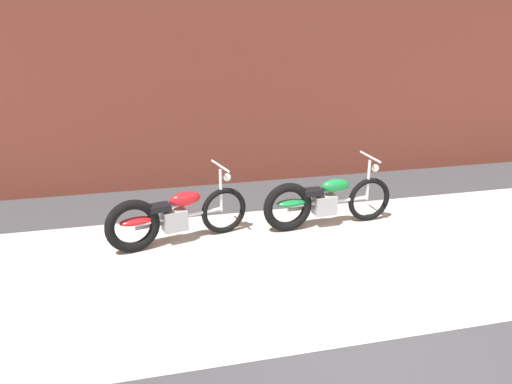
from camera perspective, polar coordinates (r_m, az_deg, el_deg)
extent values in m
plane|color=#38383A|center=(5.07, 12.78, -16.71)|extent=(80.00, 80.00, 0.00)
cube|color=#B2ADA3|center=(6.42, 6.05, -7.78)|extent=(36.00, 3.50, 0.01)
cube|color=brown|center=(9.02, -0.82, 16.71)|extent=(36.00, 0.50, 4.92)
torus|color=black|center=(7.02, -3.73, -2.16)|extent=(0.68, 0.24, 0.68)
torus|color=black|center=(6.65, -14.06, -3.85)|extent=(0.74, 0.30, 0.73)
cylinder|color=silver|center=(6.79, -8.76, -2.78)|extent=(1.21, 0.35, 0.06)
cube|color=#99999E|center=(6.79, -9.38, -3.21)|extent=(0.36, 0.29, 0.28)
ellipsoid|color=red|center=(6.73, -8.23, -0.78)|extent=(0.47, 0.29, 0.20)
ellipsoid|color=red|center=(6.63, -13.69, -3.30)|extent=(0.47, 0.28, 0.10)
cube|color=black|center=(6.65, -11.12, -1.76)|extent=(0.32, 0.26, 0.08)
cylinder|color=silver|center=(6.89, -4.09, 0.16)|extent=(0.05, 0.05, 0.62)
cylinder|color=silver|center=(6.78, -4.16, 3.03)|extent=(0.17, 0.57, 0.03)
sphere|color=white|center=(6.87, -3.36, 1.71)|extent=(0.11, 0.11, 0.11)
cylinder|color=silver|center=(6.89, -11.63, -3.72)|extent=(0.55, 0.19, 0.06)
torus|color=black|center=(7.61, 12.93, -0.85)|extent=(0.68, 0.12, 0.68)
torus|color=black|center=(7.08, 3.71, -1.76)|extent=(0.74, 0.17, 0.73)
cylinder|color=silver|center=(7.31, 8.50, -1.09)|extent=(1.24, 0.13, 0.06)
cube|color=#99999E|center=(7.29, 7.91, -1.45)|extent=(0.33, 0.24, 0.28)
ellipsoid|color=#197A38|center=(7.26, 9.17, 0.74)|extent=(0.45, 0.21, 0.20)
ellipsoid|color=#197A38|center=(7.07, 4.10, -1.26)|extent=(0.45, 0.20, 0.10)
cube|color=black|center=(7.14, 6.53, 0.02)|extent=(0.29, 0.22, 0.08)
cylinder|color=silver|center=(7.49, 12.85, 1.33)|extent=(0.05, 0.05, 0.62)
cylinder|color=silver|center=(7.38, 13.06, 3.98)|extent=(0.07, 0.58, 0.03)
sphere|color=white|center=(7.48, 13.63, 2.70)|extent=(0.11, 0.11, 0.11)
cylinder|color=silver|center=(7.36, 5.70, -1.82)|extent=(0.55, 0.09, 0.06)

